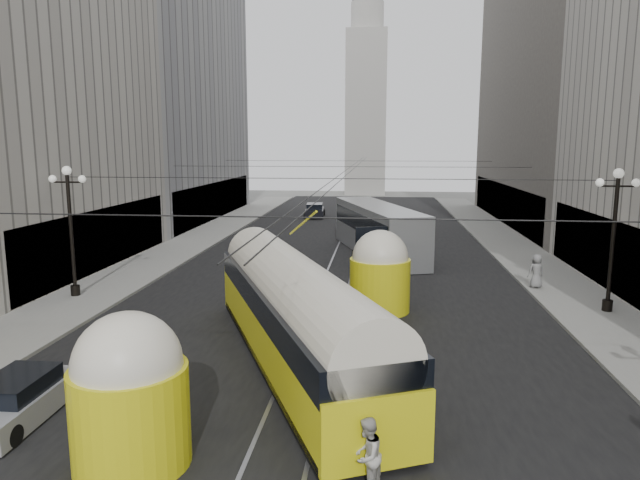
% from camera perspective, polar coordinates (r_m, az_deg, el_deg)
% --- Properties ---
extents(road, '(20.00, 85.00, 0.02)m').
position_cam_1_polar(road, '(41.25, 2.68, -0.99)').
color(road, black).
rests_on(road, ground).
extents(sidewalk_left, '(4.00, 72.00, 0.15)m').
position_cam_1_polar(sidewalk_left, '(46.87, -11.86, 0.18)').
color(sidewalk_left, gray).
rests_on(sidewalk_left, ground).
extents(sidewalk_right, '(4.00, 72.00, 0.15)m').
position_cam_1_polar(sidewalk_right, '(45.64, 18.17, -0.34)').
color(sidewalk_right, gray).
rests_on(sidewalk_right, ground).
extents(rail_left, '(0.12, 85.00, 0.04)m').
position_cam_1_polar(rail_left, '(41.30, 1.64, -0.97)').
color(rail_left, gray).
rests_on(rail_left, ground).
extents(rail_right, '(0.12, 85.00, 0.04)m').
position_cam_1_polar(rail_right, '(41.21, 3.72, -1.01)').
color(rail_right, gray).
rests_on(rail_right, ground).
extents(building_left_far, '(12.60, 28.60, 28.60)m').
position_cam_1_polar(building_left_far, '(60.66, -16.22, 15.59)').
color(building_left_far, '#999999').
rests_on(building_left_far, ground).
extents(building_right_far, '(12.60, 32.60, 32.60)m').
position_cam_1_polar(building_right_far, '(59.34, 24.44, 17.23)').
color(building_right_far, '#514C47').
rests_on(building_right_far, ground).
extents(distant_tower, '(6.00, 6.00, 31.36)m').
position_cam_1_polar(distant_tower, '(88.32, 4.66, 14.35)').
color(distant_tower, '#B2AFA8').
rests_on(distant_tower, ground).
extents(lamppost_left_mid, '(1.86, 0.44, 6.37)m').
position_cam_1_polar(lamppost_left_mid, '(30.22, -23.68, 1.52)').
color(lamppost_left_mid, black).
rests_on(lamppost_left_mid, sidewalk_left).
extents(lamppost_right_mid, '(1.86, 0.44, 6.37)m').
position_cam_1_polar(lamppost_right_mid, '(28.18, 27.30, 0.73)').
color(lamppost_right_mid, black).
rests_on(lamppost_right_mid, sidewalk_right).
extents(catenary, '(25.00, 72.00, 0.23)m').
position_cam_1_polar(catenary, '(39.57, 2.83, 7.14)').
color(catenary, black).
rests_on(catenary, ground).
extents(streetcar, '(8.55, 16.12, 3.80)m').
position_cam_1_polar(streetcar, '(19.75, -2.55, -7.19)').
color(streetcar, yellow).
rests_on(streetcar, ground).
extents(city_bus, '(6.68, 13.82, 3.39)m').
position_cam_1_polar(city_bus, '(39.49, 5.79, 1.23)').
color(city_bus, '#A1A4A6').
rests_on(city_bus, ground).
extents(sedan_silver, '(1.72, 4.06, 1.27)m').
position_cam_1_polar(sedan_silver, '(18.35, -27.95, -13.94)').
color(sedan_silver, '#B9BABF').
rests_on(sedan_silver, ground).
extents(sedan_white_far, '(2.28, 4.96, 1.53)m').
position_cam_1_polar(sedan_white_far, '(49.24, 8.33, 1.46)').
color(sedan_white_far, silver).
rests_on(sedan_white_far, ground).
extents(sedan_dark_far, '(2.20, 4.62, 1.42)m').
position_cam_1_polar(sedan_dark_far, '(59.79, -0.54, 2.93)').
color(sedan_dark_far, black).
rests_on(sedan_dark_far, ground).
extents(pedestrian_crossing_b, '(0.90, 1.01, 1.71)m').
position_cam_1_polar(pedestrian_crossing_b, '(13.31, 4.73, -20.67)').
color(pedestrian_crossing_b, '#B7B4AB').
rests_on(pedestrian_crossing_b, ground).
extents(pedestrian_sidewalk_right, '(0.98, 0.76, 1.77)m').
position_cam_1_polar(pedestrian_sidewalk_right, '(31.71, 20.82, -2.92)').
color(pedestrian_sidewalk_right, gray).
rests_on(pedestrian_sidewalk_right, sidewalk_right).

